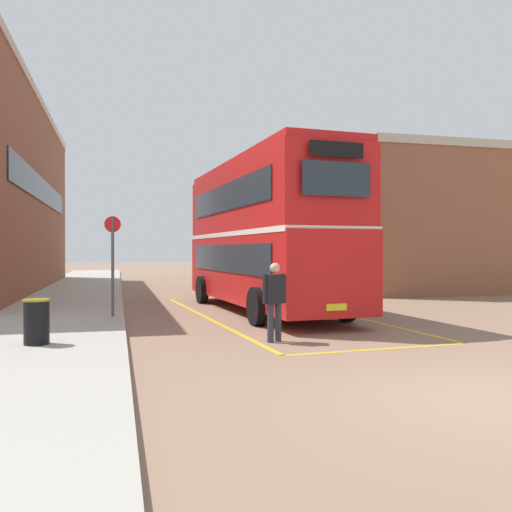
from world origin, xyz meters
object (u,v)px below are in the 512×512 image
(single_deck_bus, at_px, (247,255))
(pedestrian_boarding, at_px, (274,296))
(double_decker_bus, at_px, (263,233))
(bus_stop_sign, at_px, (113,256))
(litter_bin, at_px, (37,322))

(single_deck_bus, xyz_separation_m, pedestrian_boarding, (-5.39, -25.24, -0.67))
(double_decker_bus, xyz_separation_m, bus_stop_sign, (-4.66, -1.47, -0.73))
(litter_bin, bearing_deg, double_decker_bus, 43.15)
(single_deck_bus, relative_size, pedestrian_boarding, 5.04)
(double_decker_bus, xyz_separation_m, litter_bin, (-6.04, -5.66, -1.93))
(bus_stop_sign, bearing_deg, litter_bin, -108.25)
(double_decker_bus, bearing_deg, single_deck_bus, 78.18)
(pedestrian_boarding, height_order, litter_bin, pedestrian_boarding)
(pedestrian_boarding, bearing_deg, litter_bin, 179.11)
(double_decker_bus, relative_size, pedestrian_boarding, 6.15)
(single_deck_bus, relative_size, litter_bin, 9.73)
(bus_stop_sign, bearing_deg, double_decker_bus, 17.52)
(double_decker_bus, distance_m, pedestrian_boarding, 6.08)
(single_deck_bus, height_order, pedestrian_boarding, single_deck_bus)
(single_deck_bus, distance_m, bus_stop_sign, 22.72)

